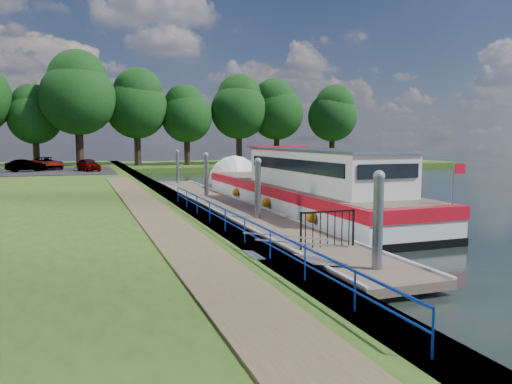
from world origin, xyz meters
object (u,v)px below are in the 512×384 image
object	(u,v)px
car_b	(26,165)
car_d	(47,163)
car_a	(88,165)
barge	(294,189)
pontoon	(228,209)

from	to	relation	value
car_b	car_d	bearing A→B (deg)	-51.98
car_a	car_b	distance (m)	5.40
barge	car_d	world-z (taller)	barge
car_b	car_a	bearing A→B (deg)	-121.50
pontoon	car_b	xyz separation A→B (m)	(-11.55, 24.83, 1.19)
pontoon	barge	bearing A→B (deg)	-3.79
pontoon	barge	xyz separation A→B (m)	(3.60, -0.24, 0.90)
pontoon	car_a	bearing A→B (deg)	104.65
car_a	pontoon	bearing A→B (deg)	-93.61
car_b	pontoon	bearing A→B (deg)	-176.31
car_b	barge	bearing A→B (deg)	-170.12
barge	car_a	world-z (taller)	barge
barge	car_a	xyz separation A→B (m)	(-9.83, 24.11, 0.32)
car_b	car_d	size ratio (longest dim) A/B	0.77
barge	car_a	bearing A→B (deg)	112.19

